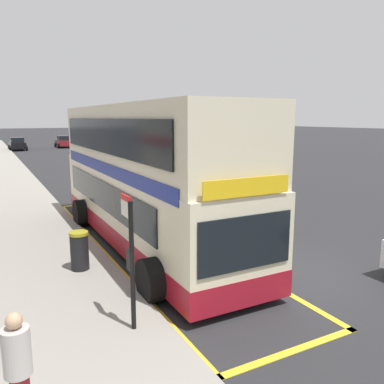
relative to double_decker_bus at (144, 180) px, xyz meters
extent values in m
plane|color=#28282B|center=(2.46, 27.76, -2.06)|extent=(260.00, 260.00, 0.00)
cube|color=beige|center=(0.01, 0.01, -0.71)|extent=(2.48, 11.09, 2.30)
cube|color=beige|center=(0.01, 0.01, 1.39)|extent=(2.45, 10.87, 1.90)
cube|color=maroon|center=(0.01, 0.01, -1.56)|extent=(2.50, 11.11, 0.60)
cube|color=navy|center=(0.01, 0.01, 0.46)|extent=(2.51, 10.20, 0.36)
cube|color=black|center=(-1.25, 0.41, -0.41)|extent=(0.04, 8.87, 0.90)
cube|color=black|center=(-1.25, 0.01, 1.44)|extent=(0.04, 9.76, 1.00)
cube|color=black|center=(0.01, -5.55, -0.46)|extent=(2.18, 0.04, 1.10)
cube|color=yellow|center=(0.01, -5.55, 0.66)|extent=(1.98, 0.04, 0.36)
cylinder|color=black|center=(-1.32, -3.98, -1.56)|extent=(0.56, 1.00, 1.00)
cylinder|color=black|center=(1.34, -3.98, -1.56)|extent=(0.56, 1.00, 1.00)
cylinder|color=black|center=(-1.32, 3.06, -1.56)|extent=(0.56, 1.00, 1.00)
cylinder|color=black|center=(1.34, 3.06, -1.56)|extent=(0.56, 1.00, 1.00)
cube|color=yellow|center=(-1.46, -0.09, -2.06)|extent=(0.16, 13.81, 0.01)
cube|color=yellow|center=(1.56, -0.09, -2.06)|extent=(0.16, 13.81, 0.01)
cube|color=yellow|center=(0.05, -6.92, -2.06)|extent=(3.18, 0.16, 0.01)
cube|color=yellow|center=(0.05, 6.73, -2.06)|extent=(3.18, 0.16, 0.01)
cylinder|color=black|center=(-2.21, -5.12, -0.71)|extent=(0.09, 0.09, 2.43)
cube|color=silver|center=(-2.21, -4.86, 0.33)|extent=(0.05, 0.42, 0.30)
cube|color=red|center=(-2.21, -4.86, 0.53)|extent=(0.05, 0.42, 0.10)
cube|color=black|center=(-2.21, -5.02, -0.62)|extent=(0.06, 0.28, 0.40)
cube|color=maroon|center=(5.38, 44.77, -1.40)|extent=(1.76, 4.20, 0.72)
cube|color=black|center=(5.38, 44.67, -0.74)|extent=(1.52, 1.90, 0.60)
cylinder|color=black|center=(4.45, 46.07, -1.76)|extent=(0.22, 0.60, 0.60)
cylinder|color=black|center=(6.32, 46.07, -1.76)|extent=(0.22, 0.60, 0.60)
cylinder|color=black|center=(4.45, 43.46, -1.76)|extent=(0.22, 0.60, 0.60)
cylinder|color=black|center=(6.32, 43.46, -1.76)|extent=(0.22, 0.60, 0.60)
cube|color=black|center=(-0.66, 42.56, -1.40)|extent=(1.76, 4.20, 0.72)
cube|color=black|center=(-0.66, 42.46, -0.74)|extent=(1.52, 1.90, 0.60)
cylinder|color=black|center=(-1.60, 43.87, -1.76)|extent=(0.22, 0.60, 0.60)
cylinder|color=black|center=(0.27, 43.87, -1.76)|extent=(0.22, 0.60, 0.60)
cylinder|color=black|center=(-1.60, 41.26, -1.76)|extent=(0.22, 0.60, 0.60)
cylinder|color=black|center=(0.27, 41.26, -1.76)|extent=(0.22, 0.60, 0.60)
cylinder|color=#B7B2AD|center=(-4.26, -6.76, -0.85)|extent=(0.34, 0.34, 0.61)
sphere|color=tan|center=(-4.26, -6.76, -0.44)|extent=(0.21, 0.21, 0.21)
cylinder|color=black|center=(-2.45, -1.68, -1.46)|extent=(0.46, 0.46, 0.93)
cylinder|color=#A5991E|center=(-2.45, -1.68, -0.96)|extent=(0.49, 0.49, 0.08)
camera|label=1|loc=(-4.40, -11.59, 1.96)|focal=36.66mm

